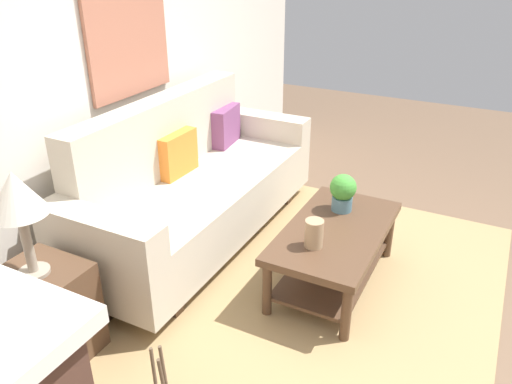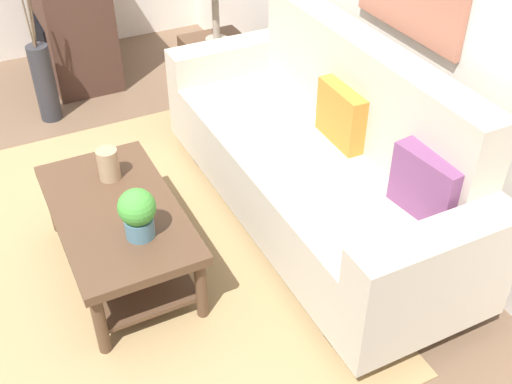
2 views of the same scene
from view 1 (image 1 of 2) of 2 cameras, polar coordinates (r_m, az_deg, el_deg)
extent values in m
plane|color=brown|center=(3.36, 16.16, -13.02)|extent=(9.75, 9.75, 0.00)
cube|color=silver|center=(3.70, -16.67, 14.00)|extent=(5.75, 0.10, 2.70)
cube|color=#A38456|center=(3.44, 7.94, -10.89)|extent=(2.82, 2.12, 0.01)
cube|color=beige|center=(3.82, -6.24, -1.17)|extent=(1.87, 0.84, 0.40)
cube|color=beige|center=(3.80, -10.67, 6.29)|extent=(1.87, 0.20, 0.56)
cube|color=beige|center=(3.08, -16.92, -7.42)|extent=(0.20, 0.84, 0.60)
cube|color=beige|center=(4.60, 0.74, 5.25)|extent=(0.20, 0.84, 0.60)
cube|color=#513826|center=(3.40, -13.83, -10.88)|extent=(0.08, 0.74, 0.12)
cube|color=#513826|center=(4.58, -0.40, 0.24)|extent=(0.08, 0.74, 0.12)
cube|color=orange|center=(3.77, -8.93, 4.30)|extent=(0.36, 0.13, 0.32)
cube|color=#7A4270|center=(4.32, -3.44, 7.49)|extent=(0.37, 0.16, 0.32)
cube|color=#513826|center=(3.30, 8.99, -4.46)|extent=(1.10, 0.60, 0.05)
cube|color=#513826|center=(3.45, 8.66, -8.53)|extent=(0.98, 0.50, 0.02)
cylinder|color=#513826|center=(2.98, 10.18, -13.47)|extent=(0.06, 0.06, 0.38)
cylinder|color=#513826|center=(3.77, 14.82, -4.66)|extent=(0.06, 0.06, 0.38)
cylinder|color=#513826|center=(3.11, 1.25, -10.96)|extent=(0.06, 0.06, 0.38)
cylinder|color=#513826|center=(3.87, 7.66, -3.02)|extent=(0.06, 0.06, 0.38)
cylinder|color=tan|center=(3.04, 6.59, -4.69)|extent=(0.11, 0.11, 0.18)
cylinder|color=slate|center=(3.49, 9.70, -1.28)|extent=(0.14, 0.14, 0.10)
sphere|color=green|center=(3.43, 9.85, 0.53)|extent=(0.18, 0.18, 0.18)
cube|color=#513826|center=(3.00, -22.83, -12.85)|extent=(0.44, 0.44, 0.56)
cylinder|color=gray|center=(2.84, -23.85, -8.26)|extent=(0.16, 0.16, 0.02)
cylinder|color=gray|center=(2.75, -24.46, -5.42)|extent=(0.05, 0.05, 0.35)
cone|color=beige|center=(2.63, -25.61, -0.10)|extent=(0.28, 0.28, 0.22)
cube|color=#B77056|center=(3.76, -14.22, 16.50)|extent=(0.81, 0.03, 0.78)
camera|label=2|loc=(5.27, 26.62, 27.74)|focal=44.25mm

